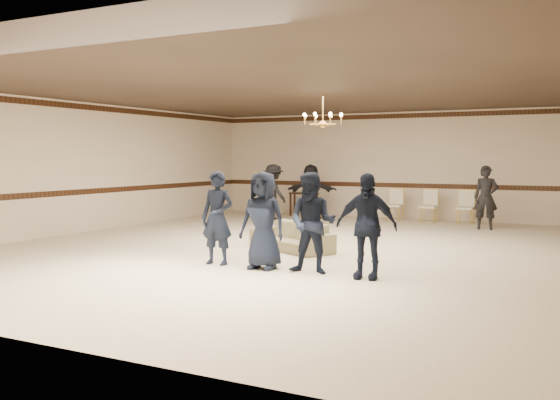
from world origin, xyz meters
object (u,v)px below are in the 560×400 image
(boy_c, at_px, (312,223))
(console_table, at_px, (304,204))
(adult_right, at_px, (486,198))
(adult_mid, at_px, (311,192))
(banquet_chair_left, at_px, (395,205))
(banquet_chair_right, at_px, (465,208))
(boy_a, at_px, (217,218))
(adult_left, at_px, (273,192))
(banquet_chair_mid, at_px, (429,206))
(chandelier, at_px, (323,109))
(boy_b, at_px, (263,220))
(settee, at_px, (291,236))
(boy_d, at_px, (366,226))

(boy_c, height_order, console_table, boy_c)
(adult_right, bearing_deg, boy_c, -109.49)
(adult_mid, relative_size, banquet_chair_left, 1.76)
(adult_mid, relative_size, banquet_chair_right, 1.76)
(console_table, bearing_deg, banquet_chair_right, 2.38)
(boy_a, height_order, adult_left, adult_left)
(boy_c, relative_size, banquet_chair_mid, 1.74)
(banquet_chair_left, bearing_deg, banquet_chair_right, 1.70)
(chandelier, height_order, boy_b, chandelier)
(chandelier, relative_size, adult_left, 0.57)
(banquet_chair_right, bearing_deg, boy_b, -99.74)
(banquet_chair_left, bearing_deg, boy_a, -92.03)
(settee, height_order, banquet_chair_right, banquet_chair_right)
(boy_c, distance_m, banquet_chair_left, 8.58)
(chandelier, xyz_separation_m, adult_mid, (-2.39, 4.62, -2.06))
(boy_d, relative_size, adult_right, 0.99)
(banquet_chair_mid, height_order, console_table, banquet_chair_mid)
(adult_right, xyz_separation_m, console_table, (-5.69, 1.14, -0.45))
(chandelier, distance_m, adult_mid, 5.59)
(boy_b, distance_m, boy_d, 1.80)
(settee, bearing_deg, chandelier, 111.38)
(chandelier, xyz_separation_m, banquet_chair_mid, (1.02, 5.16, -2.41))
(adult_mid, bearing_deg, boy_a, 91.64)
(adult_left, bearing_deg, adult_mid, -113.98)
(boy_a, relative_size, console_table, 1.84)
(boy_b, distance_m, console_table, 9.32)
(boy_b, relative_size, banquet_chair_right, 1.74)
(settee, relative_size, adult_left, 1.17)
(boy_d, distance_m, banquet_chair_mid, 8.57)
(console_table, bearing_deg, banquet_chair_mid, 1.81)
(banquet_chair_left, xyz_separation_m, banquet_chair_right, (2.00, 0.00, 0.00))
(chandelier, bearing_deg, banquet_chair_left, 89.72)
(settee, distance_m, banquet_chair_right, 6.79)
(settee, height_order, console_table, console_table)
(boy_c, relative_size, banquet_chair_left, 1.74)
(adult_right, bearing_deg, adult_left, 174.20)
(banquet_chair_left, distance_m, console_table, 3.01)
(boy_c, height_order, settee, boy_c)
(adult_left, height_order, banquet_chair_mid, adult_left)
(boy_c, bearing_deg, boy_d, -6.81)
(adult_left, bearing_deg, boy_b, 144.94)
(boy_b, height_order, settee, boy_b)
(adult_mid, bearing_deg, boy_c, 103.20)
(boy_c, bearing_deg, adult_left, 115.37)
(settee, bearing_deg, boy_d, -14.91)
(boy_a, relative_size, boy_c, 1.00)
(boy_a, bearing_deg, adult_right, 63.92)
(adult_right, bearing_deg, adult_mid, 166.85)
(adult_left, distance_m, adult_right, 6.01)
(boy_a, xyz_separation_m, adult_mid, (-1.86, 7.94, 0.01))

